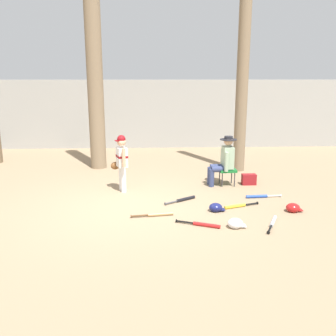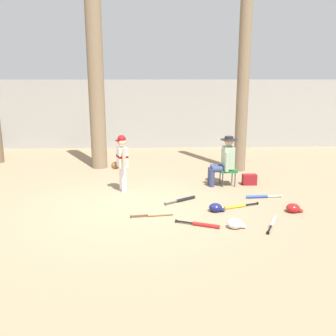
% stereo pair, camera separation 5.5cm
% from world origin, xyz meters
% --- Properties ---
extents(ground_plane, '(60.00, 60.00, 0.00)m').
position_xyz_m(ground_plane, '(0.00, 0.00, 0.00)').
color(ground_plane, '#937A5B').
extents(concrete_back_wall, '(18.00, 0.36, 2.45)m').
position_xyz_m(concrete_back_wall, '(0.00, 6.65, 1.23)').
color(concrete_back_wall, '#9E9E99').
rests_on(concrete_back_wall, ground).
extents(tree_near_player, '(0.65, 0.65, 5.53)m').
position_xyz_m(tree_near_player, '(-1.11, 3.48, 2.44)').
color(tree_near_player, '#7F6B51').
rests_on(tree_near_player, ground).
extents(tree_behind_spectator, '(0.52, 0.52, 5.95)m').
position_xyz_m(tree_behind_spectator, '(2.86, 2.99, 2.70)').
color(tree_behind_spectator, '#7F6B51').
rests_on(tree_behind_spectator, ground).
extents(young_ballplayer, '(0.44, 0.56, 1.31)m').
position_xyz_m(young_ballplayer, '(-0.27, 1.16, 0.74)').
color(young_ballplayer, white).
rests_on(young_ballplayer, ground).
extents(folding_stool, '(0.41, 0.41, 0.41)m').
position_xyz_m(folding_stool, '(2.24, 1.53, 0.36)').
color(folding_stool, '#196B2D').
rests_on(folding_stool, ground).
extents(seated_spectator, '(0.67, 0.53, 1.20)m').
position_xyz_m(seated_spectator, '(2.14, 1.52, 0.64)').
color(seated_spectator, navy).
rests_on(seated_spectator, ground).
extents(handbag_beside_stool, '(0.34, 0.18, 0.26)m').
position_xyz_m(handbag_beside_stool, '(2.79, 1.55, 0.13)').
color(handbag_beside_stool, maroon).
rests_on(handbag_beside_stool, ground).
extents(bat_red_barrel, '(0.78, 0.38, 0.07)m').
position_xyz_m(bat_red_barrel, '(1.32, -1.01, 0.03)').
color(bat_red_barrel, red).
rests_on(bat_red_barrel, ground).
extents(bat_black_composite, '(0.69, 0.48, 0.07)m').
position_xyz_m(bat_black_composite, '(1.09, 0.39, 0.03)').
color(bat_black_composite, black).
rests_on(bat_black_composite, ground).
extents(bat_aluminum_silver, '(0.41, 0.73, 0.07)m').
position_xyz_m(bat_aluminum_silver, '(2.58, -0.97, 0.03)').
color(bat_aluminum_silver, '#B7BCC6').
rests_on(bat_aluminum_silver, ground).
extents(bat_yellow_trainer, '(0.75, 0.32, 0.07)m').
position_xyz_m(bat_yellow_trainer, '(2.15, -0.07, 0.03)').
color(bat_yellow_trainer, yellow).
rests_on(bat_yellow_trainer, ground).
extents(bat_blue_youth, '(0.79, 0.11, 0.07)m').
position_xyz_m(bat_blue_youth, '(2.77, 0.52, 0.03)').
color(bat_blue_youth, '#2347AD').
rests_on(bat_blue_youth, ground).
extents(bat_wood_tan, '(0.81, 0.18, 0.07)m').
position_xyz_m(bat_wood_tan, '(0.52, -0.48, 0.03)').
color(bat_wood_tan, tan).
rests_on(bat_wood_tan, ground).
extents(batting_helmet_navy, '(0.31, 0.24, 0.18)m').
position_xyz_m(batting_helmet_navy, '(1.67, -0.27, 0.08)').
color(batting_helmet_navy, navy).
rests_on(batting_helmet_navy, ground).
extents(batting_helmet_white, '(0.32, 0.25, 0.18)m').
position_xyz_m(batting_helmet_white, '(1.88, -1.10, 0.08)').
color(batting_helmet_white, silver).
rests_on(batting_helmet_white, ground).
extents(batting_helmet_red, '(0.32, 0.25, 0.18)m').
position_xyz_m(batting_helmet_red, '(3.18, -0.36, 0.08)').
color(batting_helmet_red, '#A81919').
rests_on(batting_helmet_red, ground).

